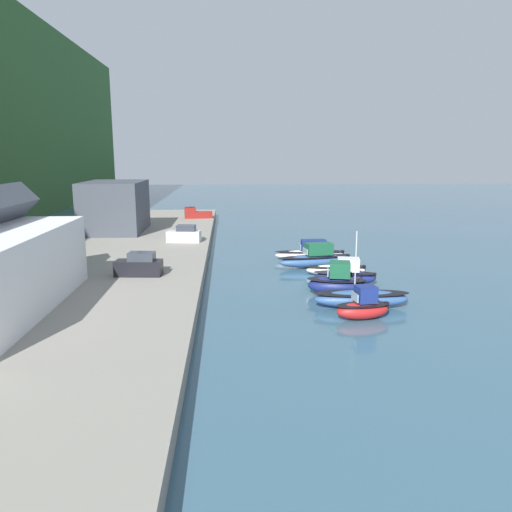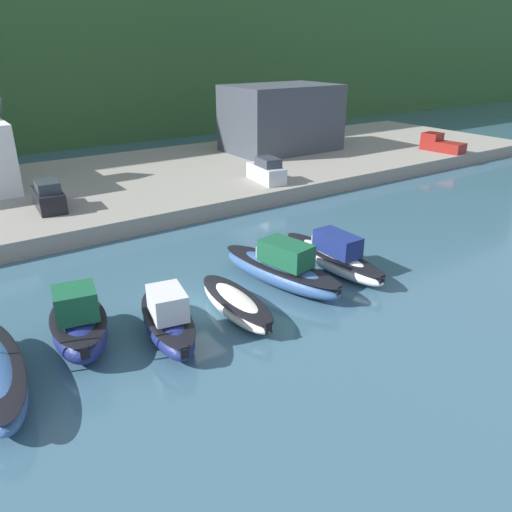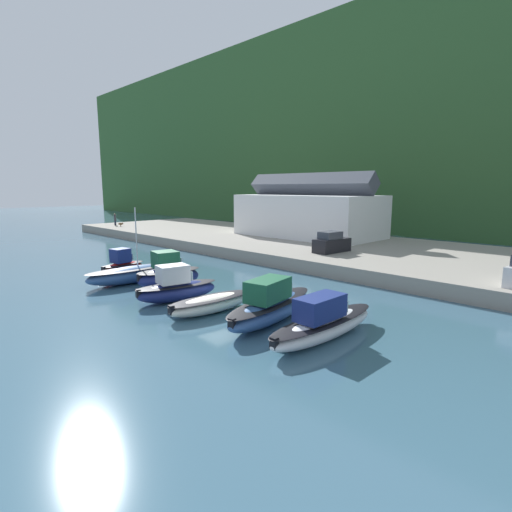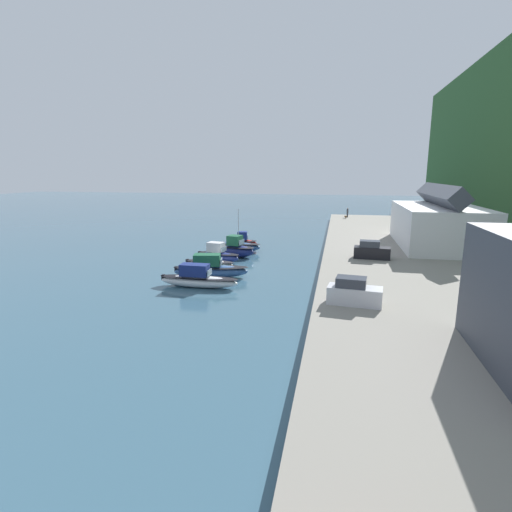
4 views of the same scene
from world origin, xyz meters
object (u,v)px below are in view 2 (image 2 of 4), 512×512
Objects in this scene: moored_boat_6 at (333,256)px; pickup_truck_0 at (439,143)px; moored_boat_2 at (79,325)px; moored_boat_4 at (236,304)px; parked_car_1 at (49,197)px; parked_car_0 at (267,171)px; moored_boat_3 at (168,321)px; moored_boat_5 at (281,269)px.

pickup_truck_0 is at bearing 27.06° from moored_boat_6.
moored_boat_2 is 1.11× the size of pickup_truck_0.
parked_car_1 is at bearing 104.99° from moored_boat_4.
moored_boat_4 is 1.45× the size of parked_car_1.
parked_car_0 reaches higher than pickup_truck_0.
moored_boat_3 is 1.43× the size of parked_car_1.
pickup_truck_0 reaches higher than moored_boat_2.
moored_boat_3 is at bearing -172.51° from moored_boat_6.
parked_car_0 is at bearing 54.68° from moored_boat_3.
parked_car_0 is 1.01× the size of parked_car_1.
pickup_truck_0 is at bearing 6.66° from parked_car_0.
moored_boat_3 is (3.51, -1.60, -0.17)m from moored_boat_2.
moored_boat_4 is 1.27× the size of pickup_truck_0.
parked_car_0 reaches higher than moored_boat_6.
parked_car_1 is at bearing 102.97° from moored_boat_5.
moored_boat_2 is 1.26× the size of parked_car_1.
moored_boat_6 is 1.93× the size of parked_car_1.
moored_boat_6 is (3.83, -0.07, -0.11)m from moored_boat_5.
parked_car_0 is at bearing 53.20° from moored_boat_4.
parked_car_1 is (3.16, 17.64, 1.07)m from moored_boat_2.
pickup_truck_0 is at bearing 12.69° from moored_boat_5.
parked_car_1 is (-11.81, 17.82, 1.32)m from moored_boat_6.
parked_car_0 is 18.02m from parked_car_1.
moored_boat_6 is at bearing -51.97° from parked_car_1.
moored_boat_4 is (3.75, 0.09, -0.36)m from moored_boat_3.
moored_boat_4 is at bearing -171.27° from moored_boat_5.
parked_car_1 reaches higher than moored_boat_3.
moored_boat_6 is at bearing 10.42° from moored_boat_2.
moored_boat_4 is 0.75× the size of moored_boat_6.
moored_boat_3 is 3.77m from moored_boat_4.
moored_boat_2 is 1.25× the size of parked_car_0.
pickup_truck_0 is at bearing 26.46° from moored_boat_4.
moored_boat_5 reaches higher than moored_boat_6.
moored_boat_3 is at bearing 179.86° from moored_boat_5.
parked_car_0 reaches higher than moored_boat_2.
moored_boat_5 is 1.75× the size of pickup_truck_0.
moored_boat_2 is at bearing 179.72° from moored_boat_6.
moored_boat_2 is at bearing 168.21° from moored_boat_5.
moored_boat_5 is (7.63, 1.50, 0.02)m from moored_boat_3.
moored_boat_6 is 1.90× the size of parked_car_0.
moored_boat_3 is 1.25× the size of pickup_truck_0.
moored_boat_5 is 18.08m from parked_car_0.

